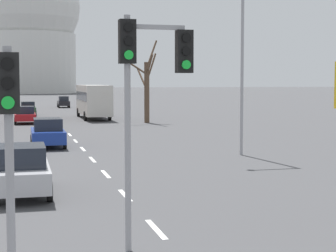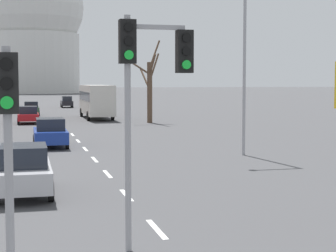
{
  "view_description": "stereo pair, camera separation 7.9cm",
  "coord_description": "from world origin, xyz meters",
  "px_view_note": "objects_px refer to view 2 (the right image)",
  "views": [
    {
      "loc": [
        -3.3,
        -5.48,
        3.8
      ],
      "look_at": [
        -0.3,
        6.03,
        2.87
      ],
      "focal_mm": 60.0,
      "sensor_mm": 36.0,
      "label": 1
    },
    {
      "loc": [
        -3.22,
        -5.5,
        3.8
      ],
      "look_at": [
        -0.3,
        6.03,
        2.87
      ],
      "focal_mm": 60.0,
      "sensor_mm": 36.0,
      "label": 2
    }
  ],
  "objects_px": {
    "traffic_signal_near_left": "(8,129)",
    "sedan_mid_centre": "(31,108)",
    "city_bus": "(96,99)",
    "sedan_near_left": "(50,133)",
    "street_lamp_right": "(237,41)",
    "sedan_far_left": "(24,170)",
    "sedan_far_right": "(28,115)",
    "traffic_signal_centre_tall": "(147,74)",
    "sedan_near_right": "(67,102)"
  },
  "relations": [
    {
      "from": "traffic_signal_near_left",
      "to": "sedan_far_left",
      "type": "distance_m",
      "value": 10.35
    },
    {
      "from": "traffic_signal_centre_tall",
      "to": "sedan_far_left",
      "type": "bearing_deg",
      "value": 111.19
    },
    {
      "from": "sedan_far_left",
      "to": "traffic_signal_near_left",
      "type": "bearing_deg",
      "value": -90.99
    },
    {
      "from": "street_lamp_right",
      "to": "sedan_mid_centre",
      "type": "distance_m",
      "value": 40.24
    },
    {
      "from": "traffic_signal_centre_tall",
      "to": "sedan_mid_centre",
      "type": "distance_m",
      "value": 53.76
    },
    {
      "from": "traffic_signal_near_left",
      "to": "sedan_mid_centre",
      "type": "height_order",
      "value": "traffic_signal_near_left"
    },
    {
      "from": "street_lamp_right",
      "to": "sedan_mid_centre",
      "type": "xyz_separation_m",
      "value": [
        -10.0,
        38.65,
        -5.1
      ]
    },
    {
      "from": "traffic_signal_centre_tall",
      "to": "sedan_far_left",
      "type": "distance_m",
      "value": 8.2
    },
    {
      "from": "city_bus",
      "to": "sedan_mid_centre",
      "type": "bearing_deg",
      "value": 131.21
    },
    {
      "from": "sedan_far_left",
      "to": "street_lamp_right",
      "type": "bearing_deg",
      "value": 36.56
    },
    {
      "from": "traffic_signal_near_left",
      "to": "sedan_mid_centre",
      "type": "xyz_separation_m",
      "value": [
        0.85,
        56.68,
        -2.26
      ]
    },
    {
      "from": "street_lamp_right",
      "to": "sedan_far_right",
      "type": "bearing_deg",
      "value": 111.96
    },
    {
      "from": "street_lamp_right",
      "to": "sedan_near_left",
      "type": "bearing_deg",
      "value": 145.71
    },
    {
      "from": "city_bus",
      "to": "traffic_signal_near_left",
      "type": "bearing_deg",
      "value": -98.54
    },
    {
      "from": "sedan_near_right",
      "to": "sedan_mid_centre",
      "type": "distance_m",
      "value": 20.09
    },
    {
      "from": "traffic_signal_centre_tall",
      "to": "sedan_mid_centre",
      "type": "bearing_deg",
      "value": 92.2
    },
    {
      "from": "street_lamp_right",
      "to": "city_bus",
      "type": "distance_m",
      "value": 31.6
    },
    {
      "from": "traffic_signal_near_left",
      "to": "city_bus",
      "type": "bearing_deg",
      "value": 81.46
    },
    {
      "from": "city_bus",
      "to": "sedan_near_left",
      "type": "bearing_deg",
      "value": -103.02
    },
    {
      "from": "sedan_far_right",
      "to": "city_bus",
      "type": "relative_size",
      "value": 0.39
    },
    {
      "from": "sedan_near_left",
      "to": "traffic_signal_near_left",
      "type": "bearing_deg",
      "value": -93.85
    },
    {
      "from": "traffic_signal_near_left",
      "to": "traffic_signal_centre_tall",
      "type": "xyz_separation_m",
      "value": [
        2.91,
        3.05,
        0.92
      ]
    },
    {
      "from": "street_lamp_right",
      "to": "sedan_near_left",
      "type": "height_order",
      "value": "street_lamp_right"
    },
    {
      "from": "traffic_signal_centre_tall",
      "to": "sedan_near_left",
      "type": "distance_m",
      "value": 21.53
    },
    {
      "from": "sedan_near_right",
      "to": "sedan_far_right",
      "type": "height_order",
      "value": "sedan_near_right"
    },
    {
      "from": "traffic_signal_near_left",
      "to": "sedan_mid_centre",
      "type": "bearing_deg",
      "value": 89.14
    },
    {
      "from": "street_lamp_right",
      "to": "sedan_far_left",
      "type": "relative_size",
      "value": 2.28
    },
    {
      "from": "street_lamp_right",
      "to": "sedan_mid_centre",
      "type": "bearing_deg",
      "value": 104.51
    },
    {
      "from": "traffic_signal_centre_tall",
      "to": "sedan_near_right",
      "type": "height_order",
      "value": "traffic_signal_centre_tall"
    },
    {
      "from": "traffic_signal_near_left",
      "to": "sedan_far_left",
      "type": "relative_size",
      "value": 1.02
    },
    {
      "from": "traffic_signal_near_left",
      "to": "city_bus",
      "type": "relative_size",
      "value": 0.4
    },
    {
      "from": "sedan_far_left",
      "to": "sedan_far_right",
      "type": "relative_size",
      "value": 1.02
    },
    {
      "from": "sedan_far_right",
      "to": "street_lamp_right",
      "type": "bearing_deg",
      "value": -68.04
    },
    {
      "from": "sedan_near_left",
      "to": "sedan_far_right",
      "type": "distance_m",
      "value": 19.51
    },
    {
      "from": "traffic_signal_centre_tall",
      "to": "city_bus",
      "type": "bearing_deg",
      "value": 84.46
    },
    {
      "from": "traffic_signal_near_left",
      "to": "street_lamp_right",
      "type": "xyz_separation_m",
      "value": [
        10.85,
        18.03,
        2.83
      ]
    },
    {
      "from": "sedan_far_left",
      "to": "sedan_near_right",
      "type": "bearing_deg",
      "value": 84.76
    },
    {
      "from": "traffic_signal_near_left",
      "to": "sedan_far_right",
      "type": "height_order",
      "value": "traffic_signal_near_left"
    },
    {
      "from": "sedan_near_left",
      "to": "sedan_far_right",
      "type": "bearing_deg",
      "value": 93.44
    },
    {
      "from": "sedan_near_left",
      "to": "sedan_near_right",
      "type": "xyz_separation_m",
      "value": [
        4.58,
        51.72,
        0.0
      ]
    },
    {
      "from": "street_lamp_right",
      "to": "sedan_mid_centre",
      "type": "relative_size",
      "value": 2.49
    },
    {
      "from": "sedan_near_left",
      "to": "sedan_far_left",
      "type": "xyz_separation_m",
      "value": [
        -1.46,
        -14.2,
        0.01
      ]
    },
    {
      "from": "traffic_signal_centre_tall",
      "to": "sedan_near_right",
      "type": "bearing_deg",
      "value": 87.41
    },
    {
      "from": "street_lamp_right",
      "to": "traffic_signal_near_left",
      "type": "bearing_deg",
      "value": -121.04
    },
    {
      "from": "traffic_signal_near_left",
      "to": "sedan_far_left",
      "type": "height_order",
      "value": "traffic_signal_near_left"
    },
    {
      "from": "traffic_signal_centre_tall",
      "to": "street_lamp_right",
      "type": "height_order",
      "value": "street_lamp_right"
    },
    {
      "from": "sedan_near_right",
      "to": "sedan_mid_centre",
      "type": "xyz_separation_m",
      "value": [
        -5.37,
        -19.36,
        -0.04
      ]
    },
    {
      "from": "street_lamp_right",
      "to": "traffic_signal_centre_tall",
      "type": "bearing_deg",
      "value": -117.92
    },
    {
      "from": "sedan_mid_centre",
      "to": "city_bus",
      "type": "distance_m",
      "value": 10.01
    },
    {
      "from": "street_lamp_right",
      "to": "sedan_far_left",
      "type": "bearing_deg",
      "value": -143.44
    }
  ]
}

